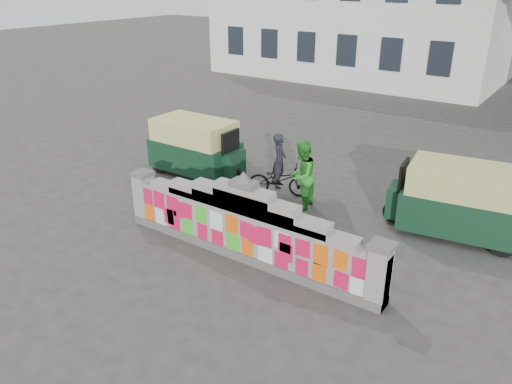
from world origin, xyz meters
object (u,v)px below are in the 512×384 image
rickshaw_left (197,147)px  cyclist_rider (279,169)px  pedestrian (302,176)px  rickshaw_right (458,200)px  cyclist_bike (279,180)px

rickshaw_left → cyclist_rider: bearing=1.0°
pedestrian → rickshaw_right: size_ratio=0.58×
cyclist_bike → rickshaw_right: bearing=-107.9°
rickshaw_right → rickshaw_left: bearing=-4.1°
cyclist_bike → pedestrian: 1.10m
cyclist_bike → cyclist_rider: (0.00, 0.00, 0.31)m
rickshaw_left → rickshaw_right: 7.54m
cyclist_bike → rickshaw_left: (-2.90, -0.07, 0.43)m
cyclist_rider → pedestrian: size_ratio=0.83×
rickshaw_right → cyclist_bike: bearing=-2.5°
rickshaw_left → pedestrian: bearing=-5.0°
cyclist_bike → rickshaw_left: 2.94m
cyclist_rider → rickshaw_left: size_ratio=0.50×
cyclist_rider → pedestrian: bearing=-135.8°
cyclist_bike → cyclist_rider: bearing=-0.0°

